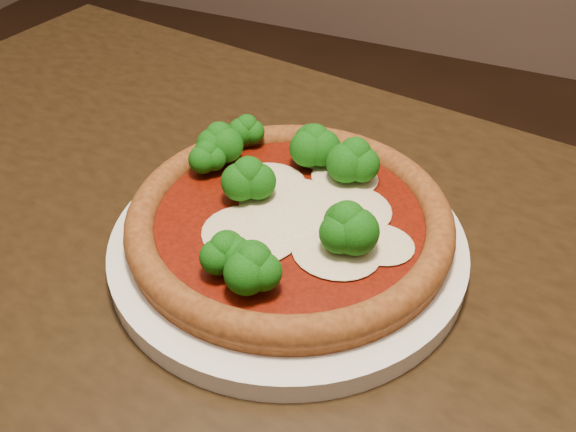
% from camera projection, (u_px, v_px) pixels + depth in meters
% --- Properties ---
extents(dining_table, '(1.31, 0.91, 0.75)m').
position_uv_depth(dining_table, '(304.00, 425.00, 0.52)').
color(dining_table, black).
rests_on(dining_table, floor).
extents(plate, '(0.29, 0.29, 0.02)m').
position_uv_depth(plate, '(288.00, 245.00, 0.52)').
color(plate, white).
rests_on(plate, dining_table).
extents(pizza, '(0.26, 0.26, 0.06)m').
position_uv_depth(pizza, '(289.00, 212.00, 0.51)').
color(pizza, brown).
rests_on(pizza, plate).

